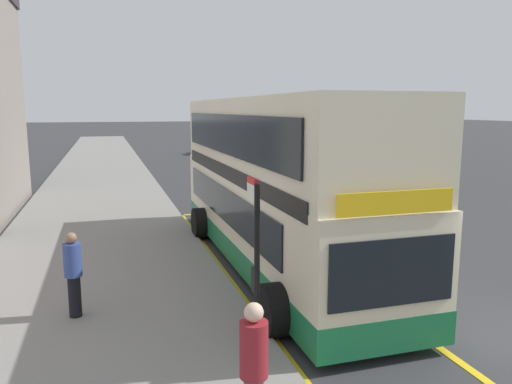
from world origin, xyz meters
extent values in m
plane|color=#333335|center=(0.00, 32.00, 0.00)|extent=(260.00, 260.00, 0.00)
cube|color=gray|center=(-7.00, 32.00, 0.07)|extent=(6.00, 76.00, 0.14)
cube|color=beige|center=(-2.45, 5.58, 1.35)|extent=(2.52, 11.42, 2.30)
cube|color=beige|center=(-2.45, 5.58, 3.45)|extent=(2.49, 11.19, 1.90)
cube|color=#196B3D|center=(-2.45, 5.58, 0.50)|extent=(2.54, 11.44, 0.60)
cube|color=black|center=(-2.45, 5.58, 2.52)|extent=(2.55, 10.51, 0.36)
cube|color=black|center=(-3.73, 5.98, 1.65)|extent=(0.04, 9.14, 0.90)
cube|color=black|center=(-3.73, 5.58, 3.50)|extent=(0.04, 10.05, 1.00)
cube|color=black|center=(-2.45, -0.15, 1.60)|extent=(2.22, 0.04, 1.10)
cube|color=yellow|center=(-2.45, -0.15, 2.72)|extent=(2.02, 0.04, 0.36)
cylinder|color=black|center=(-3.80, 1.47, 0.50)|extent=(0.56, 1.00, 1.00)
cylinder|color=black|center=(-1.10, 1.47, 0.50)|extent=(0.56, 1.00, 1.00)
cylinder|color=black|center=(-3.80, 8.72, 0.50)|extent=(0.56, 1.00, 1.00)
cylinder|color=black|center=(-1.10, 8.72, 0.50)|extent=(0.56, 1.00, 1.00)
cube|color=gold|center=(-3.92, 5.54, 0.01)|extent=(0.16, 13.91, 0.01)
cube|color=gold|center=(-1.25, 5.54, 0.01)|extent=(0.16, 13.91, 0.01)
cube|color=gold|center=(-2.58, 12.41, 0.01)|extent=(2.83, 0.16, 0.01)
cylinder|color=black|center=(-4.51, 0.43, 1.57)|extent=(0.09, 0.09, 2.87)
cube|color=silver|center=(-4.51, 0.69, 2.83)|extent=(0.05, 0.42, 0.30)
cube|color=red|center=(-4.51, 0.69, 3.03)|extent=(0.05, 0.42, 0.10)
cube|color=black|center=(-4.51, 0.53, 1.44)|extent=(0.06, 0.28, 0.40)
cube|color=slate|center=(5.00, 24.43, 0.66)|extent=(1.76, 4.20, 0.72)
cube|color=black|center=(5.00, 24.33, 1.32)|extent=(1.52, 1.90, 0.60)
cylinder|color=black|center=(4.07, 25.73, 0.30)|extent=(0.22, 0.60, 0.60)
cylinder|color=black|center=(5.94, 25.73, 0.30)|extent=(0.22, 0.60, 0.60)
cylinder|color=black|center=(4.07, 23.13, 0.30)|extent=(0.22, 0.60, 0.60)
cylinder|color=black|center=(5.94, 23.13, 0.30)|extent=(0.22, 0.60, 0.60)
cube|color=silver|center=(2.71, 19.31, 0.66)|extent=(1.76, 4.20, 0.72)
cube|color=black|center=(2.71, 19.21, 1.32)|extent=(1.52, 1.90, 0.60)
cylinder|color=black|center=(1.77, 20.61, 0.30)|extent=(0.22, 0.60, 0.60)
cylinder|color=black|center=(3.64, 20.61, 0.30)|extent=(0.22, 0.60, 0.60)
cylinder|color=black|center=(1.77, 18.01, 0.30)|extent=(0.22, 0.60, 0.60)
cylinder|color=black|center=(3.64, 18.01, 0.30)|extent=(0.22, 0.60, 0.60)
cube|color=slate|center=(2.60, 38.30, 0.66)|extent=(1.76, 4.20, 0.72)
cube|color=black|center=(2.60, 38.20, 1.32)|extent=(1.52, 1.90, 0.60)
cylinder|color=black|center=(1.67, 39.60, 0.30)|extent=(0.22, 0.60, 0.60)
cylinder|color=black|center=(3.54, 39.60, 0.30)|extent=(0.22, 0.60, 0.60)
cylinder|color=black|center=(1.67, 36.99, 0.30)|extent=(0.22, 0.60, 0.60)
cylinder|color=black|center=(3.54, 36.99, 0.30)|extent=(0.22, 0.60, 0.60)
cylinder|color=black|center=(-7.38, 3.12, 0.55)|extent=(0.24, 0.24, 0.82)
cylinder|color=#33478C|center=(-7.38, 3.12, 1.28)|extent=(0.34, 0.34, 0.65)
sphere|color=#8C664C|center=(-7.38, 3.12, 1.71)|extent=(0.22, 0.22, 0.22)
cylinder|color=maroon|center=(-5.12, -1.44, 1.35)|extent=(0.34, 0.34, 0.69)
sphere|color=beige|center=(-5.12, -1.44, 1.81)|extent=(0.23, 0.23, 0.23)
camera|label=1|loc=(-6.68, -6.60, 4.13)|focal=34.60mm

